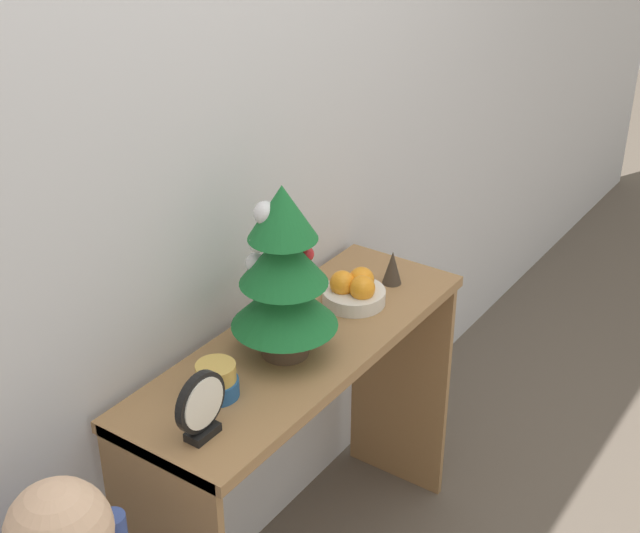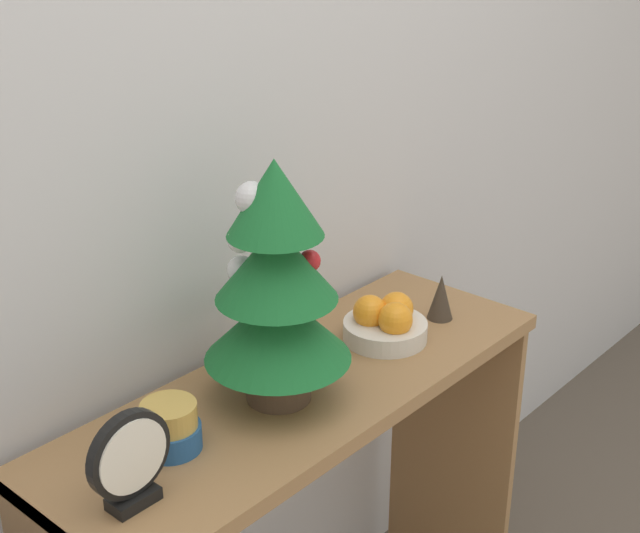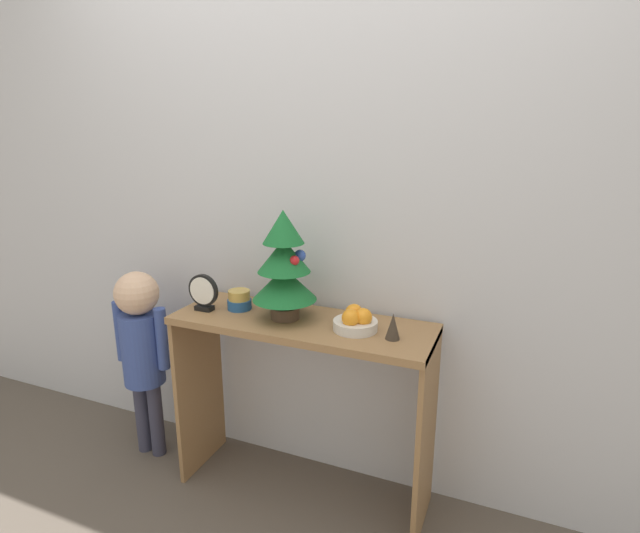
{
  "view_description": "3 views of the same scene",
  "coord_description": "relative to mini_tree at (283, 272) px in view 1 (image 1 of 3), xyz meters",
  "views": [
    {
      "loc": [
        -1.52,
        -0.92,
        1.99
      ],
      "look_at": [
        0.05,
        0.16,
        0.99
      ],
      "focal_mm": 50.0,
      "sensor_mm": 36.0,
      "label": 1
    },
    {
      "loc": [
        -1.04,
        -0.78,
        1.64
      ],
      "look_at": [
        0.05,
        0.19,
        1.01
      ],
      "focal_mm": 50.0,
      "sensor_mm": 36.0,
      "label": 2
    },
    {
      "loc": [
        0.79,
        -1.5,
        1.53
      ],
      "look_at": [
        0.07,
        0.22,
        1.02
      ],
      "focal_mm": 28.0,
      "sensor_mm": 36.0,
      "label": 3
    }
  ],
  "objects": [
    {
      "name": "back_wall",
      "position": [
        0.07,
        0.23,
        0.23
      ],
      "size": [
        7.0,
        0.05,
        2.5
      ],
      "primitive_type": "cube",
      "color": "silver",
      "rests_on": "ground_plane"
    },
    {
      "name": "mini_tree",
      "position": [
        0.0,
        0.0,
        0.0
      ],
      "size": [
        0.26,
        0.26,
        0.44
      ],
      "color": "#4C3828",
      "rests_on": "console_table"
    },
    {
      "name": "singing_bowl",
      "position": [
        -0.23,
        0.02,
        -0.18
      ],
      "size": [
        0.1,
        0.1,
        0.08
      ],
      "color": "#235189",
      "rests_on": "console_table"
    },
    {
      "name": "console_table",
      "position": [
        0.07,
        0.0,
        -0.42
      ],
      "size": [
        1.06,
        0.37,
        0.8
      ],
      "color": "olive",
      "rests_on": "ground_plane"
    },
    {
      "name": "fruit_bowl",
      "position": [
        0.3,
        -0.01,
        -0.19
      ],
      "size": [
        0.17,
        0.17,
        0.09
      ],
      "color": "silver",
      "rests_on": "console_table"
    },
    {
      "name": "figurine",
      "position": [
        0.45,
        -0.03,
        -0.17
      ],
      "size": [
        0.05,
        0.05,
        0.1
      ],
      "color": "#382D23",
      "rests_on": "console_table"
    },
    {
      "name": "desk_clock",
      "position": [
        -0.36,
        -0.05,
        -0.15
      ],
      "size": [
        0.14,
        0.04,
        0.16
      ],
      "color": "black",
      "rests_on": "console_table"
    }
  ]
}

